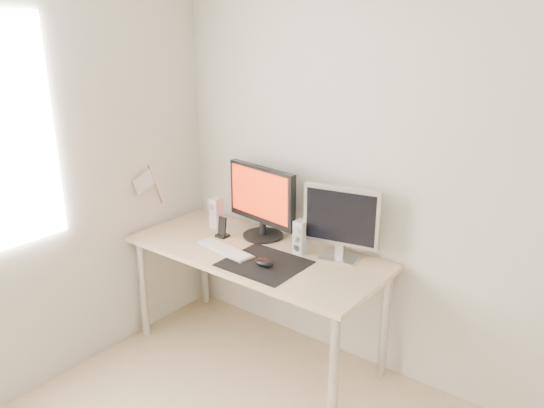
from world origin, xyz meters
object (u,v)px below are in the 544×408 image
Objects in this scene: second_monitor at (341,220)px; desk at (256,262)px; mouse at (264,263)px; speaker_right at (301,237)px; speaker_left at (216,213)px; main_monitor at (262,199)px; keyboard at (224,249)px; phone_dock at (222,231)px.

desk is at bearing -156.57° from second_monitor.
speaker_right is at bearing 78.52° from mouse.
mouse is 0.58× the size of speaker_left.
mouse is at bearing -50.14° from main_monitor.
second_monitor is 2.20× the size of speaker_left.
second_monitor is 2.20× the size of speaker_right.
main_monitor is at bearing -178.52° from second_monitor.
mouse is 0.69m from speaker_left.
main_monitor is (-0.28, 0.33, 0.23)m from mouse.
speaker_right reaches higher than desk.
speaker_left is 0.47× the size of keyboard.
speaker_right is at bearing 29.31° from desk.
speaker_right is 0.55m from phone_dock.
phone_dock is at bearing -167.83° from second_monitor.
phone_dock is at bearing -169.87° from speaker_right.
phone_dock is at bearing 159.23° from mouse.
speaker_right reaches higher than phone_dock.
desk is 0.33m from phone_dock.
keyboard is (-0.61, -0.32, -0.23)m from second_monitor.
keyboard is (-0.38, -0.25, -0.09)m from speaker_right.
speaker_right is (0.24, 0.13, 0.18)m from desk.
speaker_left reaches higher than mouse.
speaker_left is (-0.45, 0.13, 0.18)m from desk.
main_monitor is 0.37m from speaker_right.
speaker_right is at bearing 33.18° from keyboard.
speaker_right is at bearing -0.22° from speaker_left.
main_monitor is at bearing 170.72° from speaker_right.
mouse is 0.88× the size of phone_dock.
desk is 11.83× the size of phone_dock.
main_monitor reaches higher than desk.
second_monitor reaches higher than speaker_left.
speaker_left is (-0.91, -0.07, -0.14)m from second_monitor.
keyboard is at bearing 174.98° from mouse.
main_monitor is 1.27× the size of keyboard.
phone_dock is (-0.48, 0.18, 0.02)m from mouse.
keyboard is (-0.15, -0.12, 0.09)m from desk.
main_monitor is 0.33m from phone_dock.
second_monitor is 3.32× the size of phone_dock.
second_monitor is (0.57, 0.01, -0.01)m from main_monitor.
mouse is 0.25m from desk.
speaker_left reaches higher than phone_dock.
main_monitor reaches higher than phone_dock.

